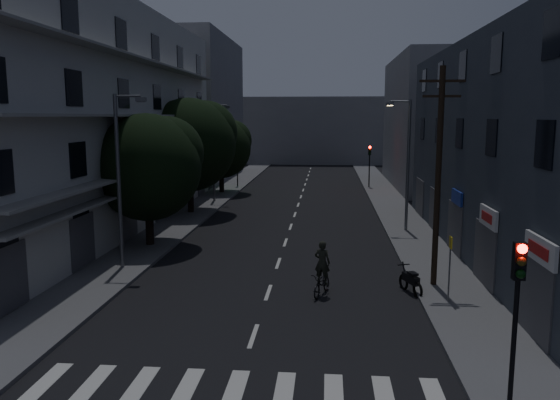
# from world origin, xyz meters

# --- Properties ---
(ground) EXTENTS (160.00, 160.00, 0.00)m
(ground) POSITION_xyz_m (0.00, 25.00, 0.00)
(ground) COLOR black
(ground) RESTS_ON ground
(sidewalk_left) EXTENTS (3.00, 90.00, 0.15)m
(sidewalk_left) POSITION_xyz_m (-7.50, 25.00, 0.07)
(sidewalk_left) COLOR #565659
(sidewalk_left) RESTS_ON ground
(sidewalk_right) EXTENTS (3.00, 90.00, 0.15)m
(sidewalk_right) POSITION_xyz_m (7.50, 25.00, 0.07)
(sidewalk_right) COLOR #565659
(sidewalk_right) RESTS_ON ground
(crosswalk) EXTENTS (10.90, 3.00, 0.01)m
(crosswalk) POSITION_xyz_m (-0.00, -2.00, 0.00)
(crosswalk) COLOR beige
(crosswalk) RESTS_ON ground
(lane_markings) EXTENTS (0.15, 60.50, 0.01)m
(lane_markings) POSITION_xyz_m (0.00, 31.25, 0.01)
(lane_markings) COLOR beige
(lane_markings) RESTS_ON ground
(building_left) EXTENTS (7.00, 36.00, 14.00)m
(building_left) POSITION_xyz_m (-11.98, 18.00, 6.99)
(building_left) COLOR #B7B7B2
(building_left) RESTS_ON ground
(building_right) EXTENTS (6.19, 28.00, 11.00)m
(building_right) POSITION_xyz_m (11.99, 14.00, 5.50)
(building_right) COLOR #2E343E
(building_right) RESTS_ON ground
(building_far_left) EXTENTS (6.00, 20.00, 16.00)m
(building_far_left) POSITION_xyz_m (-12.00, 48.00, 8.00)
(building_far_left) COLOR slate
(building_far_left) RESTS_ON ground
(building_far_right) EXTENTS (6.00, 20.00, 13.00)m
(building_far_right) POSITION_xyz_m (12.00, 42.00, 6.50)
(building_far_right) COLOR slate
(building_far_right) RESTS_ON ground
(building_far_end) EXTENTS (24.00, 8.00, 10.00)m
(building_far_end) POSITION_xyz_m (0.00, 70.00, 5.00)
(building_far_end) COLOR slate
(building_far_end) RESTS_ON ground
(tree_near) EXTENTS (5.82, 5.82, 7.18)m
(tree_near) POSITION_xyz_m (-7.31, 13.85, 4.64)
(tree_near) COLOR black
(tree_near) RESTS_ON sidewalk_left
(tree_mid) EXTENTS (6.78, 6.78, 8.34)m
(tree_mid) POSITION_xyz_m (-7.62, 24.22, 5.36)
(tree_mid) COLOR black
(tree_mid) RESTS_ON sidewalk_left
(tree_far) EXTENTS (5.54, 5.54, 6.85)m
(tree_far) POSITION_xyz_m (-7.43, 35.00, 4.44)
(tree_far) COLOR black
(tree_far) RESTS_ON sidewalk_left
(traffic_signal_near) EXTENTS (0.28, 0.37, 4.10)m
(traffic_signal_near) POSITION_xyz_m (6.87, -2.11, 3.10)
(traffic_signal_near) COLOR black
(traffic_signal_near) RESTS_ON sidewalk_right
(traffic_signal_far_right) EXTENTS (0.28, 0.37, 4.10)m
(traffic_signal_far_right) POSITION_xyz_m (6.50, 39.87, 3.10)
(traffic_signal_far_right) COLOR black
(traffic_signal_far_right) RESTS_ON sidewalk_right
(traffic_signal_far_left) EXTENTS (0.28, 0.37, 4.10)m
(traffic_signal_far_left) POSITION_xyz_m (-6.75, 39.49, 3.10)
(traffic_signal_far_left) COLOR black
(traffic_signal_far_left) RESTS_ON sidewalk_left
(street_lamp_left_near) EXTENTS (1.51, 0.25, 8.00)m
(street_lamp_left_near) POSITION_xyz_m (-7.08, 9.20, 4.60)
(street_lamp_left_near) COLOR #5B5D63
(street_lamp_left_near) RESTS_ON sidewalk_left
(street_lamp_right) EXTENTS (1.51, 0.25, 8.00)m
(street_lamp_right) POSITION_xyz_m (7.15, 18.99, 4.60)
(street_lamp_right) COLOR slate
(street_lamp_right) RESTS_ON sidewalk_right
(street_lamp_left_far) EXTENTS (1.51, 0.25, 8.00)m
(street_lamp_left_far) POSITION_xyz_m (-7.01, 29.84, 4.60)
(street_lamp_left_far) COLOR #515258
(street_lamp_left_far) RESTS_ON sidewalk_left
(utility_pole) EXTENTS (1.80, 0.24, 9.00)m
(utility_pole) POSITION_xyz_m (6.88, 7.77, 4.87)
(utility_pole) COLOR black
(utility_pole) RESTS_ON sidewalk_right
(bus_stop_sign) EXTENTS (0.06, 0.35, 2.52)m
(bus_stop_sign) POSITION_xyz_m (7.03, 5.63, 1.89)
(bus_stop_sign) COLOR #595B60
(bus_stop_sign) RESTS_ON sidewalk_right
(motorcycle) EXTENTS (0.85, 1.79, 1.20)m
(motorcycle) POSITION_xyz_m (5.80, 6.94, 0.47)
(motorcycle) COLOR black
(motorcycle) RESTS_ON ground
(cyclist) EXTENTS (1.13, 1.87, 2.24)m
(cyclist) POSITION_xyz_m (2.20, 6.38, 0.76)
(cyclist) COLOR black
(cyclist) RESTS_ON ground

